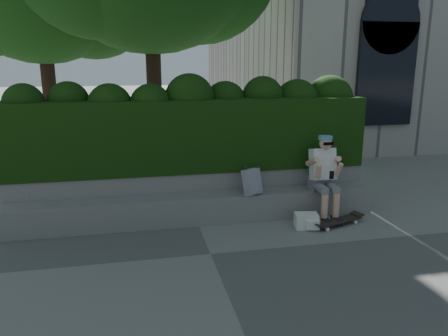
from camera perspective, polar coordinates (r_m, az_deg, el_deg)
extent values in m
plane|color=slate|center=(6.09, -1.77, -11.16)|extent=(80.00, 80.00, 0.00)
cube|color=gray|center=(7.15, -3.57, -5.33)|extent=(6.00, 0.45, 0.45)
cube|color=gray|center=(7.55, -4.12, -3.08)|extent=(6.00, 0.50, 0.75)
cube|color=black|center=(7.54, -4.49, 4.51)|extent=(6.00, 1.00, 1.20)
cylinder|color=black|center=(9.74, -8.97, 7.54)|extent=(0.32, 0.32, 3.03)
cylinder|color=black|center=(11.01, -21.55, 6.46)|extent=(0.32, 0.32, 2.65)
cube|color=slate|center=(7.58, 12.41, -1.85)|extent=(0.36, 0.26, 0.22)
cube|color=silver|center=(7.43, 12.77, 0.53)|extent=(0.40, 0.32, 0.55)
sphere|color=tan|center=(7.30, 13.15, 3.15)|extent=(0.21, 0.21, 0.21)
cylinder|color=teal|center=(7.30, 13.12, 3.87)|extent=(0.23, 0.23, 0.06)
cube|color=black|center=(7.15, 13.88, -0.90)|extent=(0.07, 0.02, 0.13)
cylinder|color=tan|center=(7.25, 12.98, -5.22)|extent=(0.11, 0.11, 0.47)
cylinder|color=tan|center=(7.34, 14.40, -5.08)|extent=(0.11, 0.11, 0.47)
cube|color=black|center=(7.27, 13.09, -6.82)|extent=(0.10, 0.26, 0.10)
cube|color=black|center=(7.35, 14.51, -6.67)|extent=(0.10, 0.26, 0.10)
cube|color=black|center=(7.26, 14.62, -6.67)|extent=(0.90, 0.49, 0.02)
cylinder|color=silver|center=(7.01, 13.35, -7.80)|extent=(0.07, 0.05, 0.06)
cylinder|color=silver|center=(7.13, 12.30, -7.35)|extent=(0.07, 0.05, 0.06)
cylinder|color=silver|center=(7.43, 16.79, -6.76)|extent=(0.07, 0.05, 0.06)
cylinder|color=silver|center=(7.55, 15.74, -6.35)|extent=(0.07, 0.05, 0.06)
cube|color=#ABACB0|center=(7.10, 3.68, -1.78)|extent=(0.32, 0.28, 0.42)
cube|color=silver|center=(7.05, 10.69, -6.79)|extent=(0.39, 0.31, 0.23)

